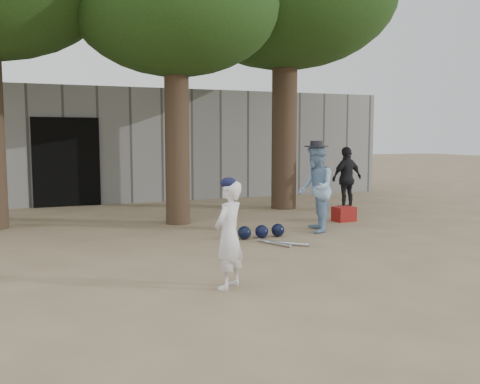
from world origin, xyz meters
name	(u,v)px	position (x,y,z in m)	size (l,w,h in m)	color
ground	(227,278)	(0.00, 0.00, 0.00)	(70.00, 70.00, 0.00)	#937C5E
boy_player	(229,235)	(-0.14, -0.42, 0.63)	(0.46, 0.30, 1.25)	white
spectator_blue	(316,189)	(2.66, 2.34, 0.80)	(0.77, 0.60, 1.59)	#89ADD3
spectator_dark	(347,178)	(4.85, 4.59, 0.75)	(0.88, 0.36, 1.49)	black
red_bag	(344,214)	(3.83, 3.15, 0.15)	(0.42, 0.32, 0.30)	maroon
back_building	(100,144)	(0.00, 10.33, 1.50)	(16.00, 5.24, 3.00)	gray
helmet_row	(261,231)	(1.49, 2.17, 0.11)	(0.87, 0.25, 0.23)	black
bat_pile	(281,243)	(1.54, 1.54, 0.03)	(0.61, 0.74, 0.06)	#BABAC1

